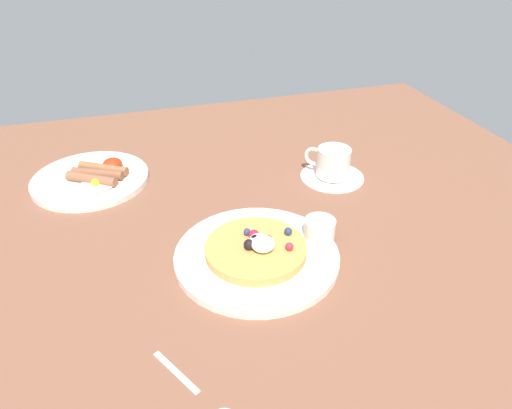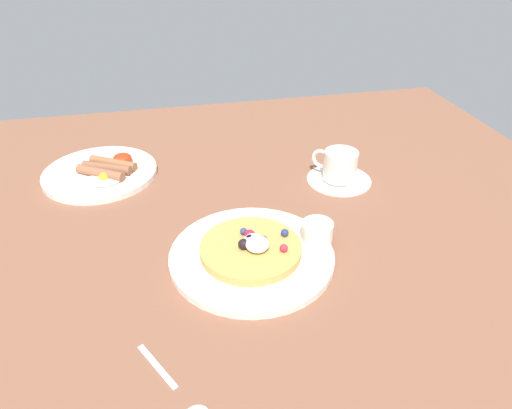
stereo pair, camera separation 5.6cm
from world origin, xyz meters
The scene contains 9 objects.
ground_plane centered at (0.00, 0.00, -1.50)cm, with size 154.94×125.95×3.00cm, color brown.
pancake_plate centered at (4.38, -9.60, 0.65)cm, with size 27.29×27.29×1.31cm, color white.
pancake_with_berries centered at (4.36, -9.59, 2.33)cm, with size 16.79×16.79×3.78cm.
syrup_ramekin centered at (16.04, -8.34, 3.03)cm, with size 5.36×5.36×3.35cm.
breakfast_plate centered at (-21.82, 25.22, 0.64)cm, with size 24.18×24.18×1.29cm, color white.
fried_breakfast centered at (-19.63, 24.14, 2.20)cm, with size 12.82×12.52×2.45cm.
coffee_saucer centered at (27.99, 12.05, 0.32)cm, with size 13.62×13.62×0.65cm, color white.
coffee_cup centered at (27.86, 12.19, 3.84)cm, with size 8.53×8.46×6.15cm.
teaspoon centered at (-9.22, -32.99, 0.25)cm, with size 8.07×12.69×0.60cm.
Camera 1 is at (-13.41, -67.64, 49.89)cm, focal length 32.92 mm.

